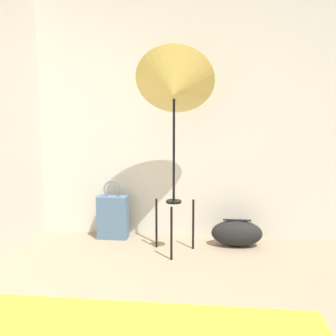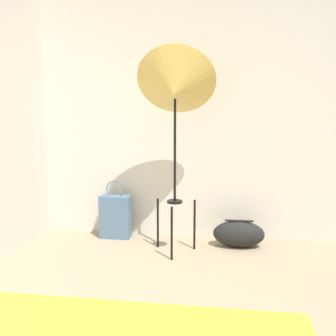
% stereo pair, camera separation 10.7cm
% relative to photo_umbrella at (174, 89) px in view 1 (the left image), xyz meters
% --- Properties ---
extents(wall_back, '(8.00, 0.05, 2.60)m').
position_rel_photo_umbrella_xyz_m(wall_back, '(-0.10, 0.52, -0.14)').
color(wall_back, beige).
rests_on(wall_back, ground_plane).
extents(photo_umbrella, '(0.69, 0.59, 1.79)m').
position_rel_photo_umbrella_xyz_m(photo_umbrella, '(0.00, 0.00, 0.00)').
color(photo_umbrella, black).
rests_on(photo_umbrella, ground_plane).
extents(tote_bag, '(0.30, 0.14, 0.58)m').
position_rel_photo_umbrella_xyz_m(tote_bag, '(-0.64, 0.32, -1.22)').
color(tote_bag, slate).
rests_on(tote_bag, ground_plane).
extents(duffel_bag, '(0.47, 0.24, 0.25)m').
position_rel_photo_umbrella_xyz_m(duffel_bag, '(0.57, 0.22, -1.31)').
color(duffel_bag, black).
rests_on(duffel_bag, ground_plane).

